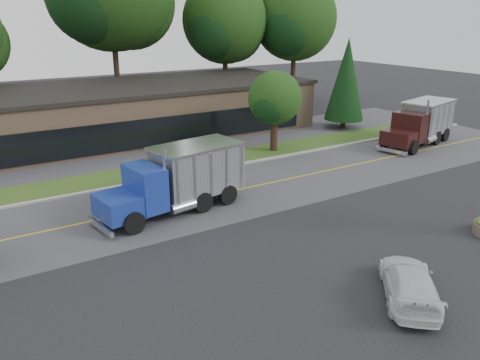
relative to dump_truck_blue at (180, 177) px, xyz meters
name	(u,v)px	position (x,y,z in m)	size (l,w,h in m)	color
ground	(286,270)	(0.94, -8.17, -1.80)	(140.00, 140.00, 0.00)	#2E2E32
road	(190,200)	(0.94, 0.83, -1.80)	(60.00, 8.00, 0.02)	#55555A
center_line	(190,200)	(0.94, 0.83, -1.80)	(60.00, 0.12, 0.01)	gold
curb	(162,179)	(0.94, 5.03, -1.80)	(60.00, 0.30, 0.12)	#9E9E99
grass_verge	(152,172)	(0.94, 6.83, -1.80)	(60.00, 3.40, 0.03)	#2F4E1A
far_parking	(127,154)	(0.94, 11.83, -1.80)	(60.00, 7.00, 0.02)	#55555A
strip_mall	(125,112)	(2.94, 17.83, 0.20)	(32.00, 12.00, 4.00)	#9C7C5F
tree_far_d	(225,25)	(17.09, 24.94, 7.09)	(9.78, 9.20, 13.95)	#382619
tree_far_e	(295,23)	(25.09, 22.95, 7.26)	(9.96, 9.37, 14.21)	#382619
evergreen_right	(346,79)	(20.94, 9.83, 2.64)	(3.56, 3.56, 8.09)	#382619
tree_verge	(275,100)	(11.01, 6.88, 2.06)	(4.26, 4.01, 6.08)	#382619
dump_truck_blue	(180,177)	(0.00, 0.00, 0.00)	(8.34, 3.79, 3.36)	black
dump_truck_maroon	(421,122)	(22.21, 2.34, 0.00)	(8.32, 4.33, 3.36)	black
rally_car	(409,283)	(3.60, -12.13, -1.16)	(1.80, 4.43, 1.28)	silver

